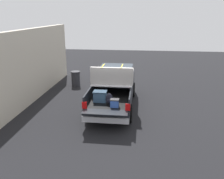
% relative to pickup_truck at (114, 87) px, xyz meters
% --- Properties ---
extents(ground_plane, '(40.00, 40.00, 0.00)m').
position_rel_pickup_truck_xyz_m(ground_plane, '(-0.36, -0.00, -0.95)').
color(ground_plane, black).
extents(pickup_truck, '(6.05, 2.06, 2.23)m').
position_rel_pickup_truck_xyz_m(pickup_truck, '(0.00, 0.00, 0.00)').
color(pickup_truck, black).
rests_on(pickup_truck, ground_plane).
extents(building_facade, '(10.93, 0.36, 3.83)m').
position_rel_pickup_truck_xyz_m(building_facade, '(0.33, 4.54, 0.97)').
color(building_facade, beige).
rests_on(building_facade, ground_plane).
extents(trash_can, '(0.60, 0.60, 0.98)m').
position_rel_pickup_truck_xyz_m(trash_can, '(3.03, 2.89, -0.45)').
color(trash_can, '#2D2D33').
rests_on(trash_can, ground_plane).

